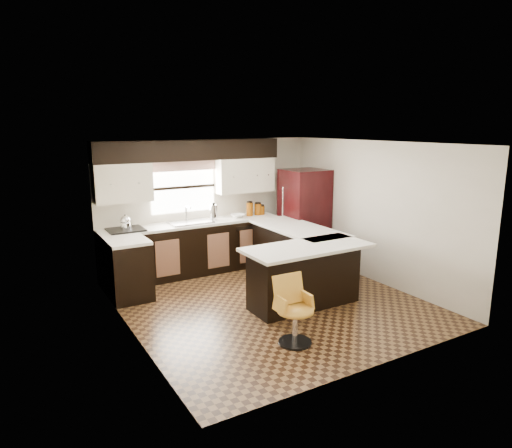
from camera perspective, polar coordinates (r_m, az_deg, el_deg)
floor at (r=7.08m, az=1.77°, el=-9.74°), size 4.40×4.40×0.00m
ceiling at (r=6.56m, az=1.91°, el=10.07°), size 4.40×4.40×0.00m
wall_back at (r=8.63m, az=-5.97°, el=2.53°), size 4.40×0.00×4.40m
wall_front at (r=5.06m, az=15.27°, el=-4.89°), size 4.40×0.00×4.40m
wall_left at (r=5.90m, az=-15.70°, el=-2.45°), size 0.00×4.40×4.40m
wall_right at (r=8.01m, az=14.66°, el=1.44°), size 0.00×4.40×4.40m
base_cab_back at (r=8.35m, az=-7.81°, el=-3.13°), size 3.30×0.60×0.90m
base_cab_left at (r=7.35m, az=-15.62°, el=-5.64°), size 0.60×0.70×0.90m
counter_back at (r=8.23m, az=-7.91°, el=0.04°), size 3.30×0.60×0.04m
counter_left at (r=7.22m, az=-15.84°, el=-2.06°), size 0.60×0.70×0.04m
soffit at (r=8.19m, az=-8.19°, el=9.14°), size 3.40×0.35×0.36m
upper_cab_left at (r=7.86m, az=-16.36°, el=4.98°), size 0.94×0.35×0.64m
upper_cab_right at (r=8.70m, az=-1.46°, el=6.14°), size 1.14×0.35×0.64m
window_pane at (r=8.36m, az=-9.09°, el=4.56°), size 1.20×0.02×0.90m
valance at (r=8.28m, az=-9.08°, el=7.20°), size 1.30×0.06×0.18m
sink at (r=8.19m, az=-8.18°, el=0.23°), size 0.75×0.45×0.03m
dishwasher at (r=8.52m, az=-0.84°, el=-2.82°), size 0.58×0.03×0.78m
cooktop at (r=7.84m, az=-15.98°, el=-0.69°), size 0.58×0.50×0.02m
peninsula_long at (r=7.89m, az=4.93°, el=-3.96°), size 0.60×1.95×0.90m
peninsula_return at (r=6.85m, az=6.04°, el=-6.56°), size 1.65×0.60×0.90m
counter_pen_long at (r=7.80m, az=5.29°, el=-0.57°), size 0.84×1.95×0.04m
counter_pen_return at (r=6.63m, az=6.46°, el=-2.93°), size 1.89×0.84×0.04m
refrigerator at (r=8.89m, az=6.04°, el=0.94°), size 0.78×0.75×1.82m
bar_chair at (r=5.70m, az=4.97°, el=-10.81°), size 0.47×0.47×0.85m
kettle at (r=7.81m, az=-16.03°, el=0.27°), size 0.18×0.18×0.24m
percolator at (r=8.36m, az=-5.31°, el=1.45°), size 0.14×0.14×0.29m
mixing_bowl at (r=8.60m, az=-2.35°, el=1.04°), size 0.27×0.27×0.06m
canister_large at (r=8.73m, az=-0.80°, el=1.85°), size 0.13×0.13×0.25m
canister_med at (r=8.82m, az=0.23°, el=1.85°), size 0.13×0.13×0.22m
canister_small at (r=8.87m, az=0.69°, el=1.73°), size 0.12×0.12×0.16m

